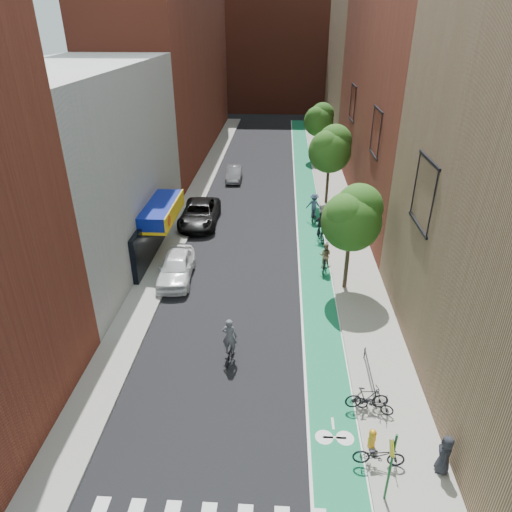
% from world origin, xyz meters
% --- Properties ---
extents(ground, '(160.00, 160.00, 0.00)m').
position_xyz_m(ground, '(0.00, 0.00, 0.00)').
color(ground, black).
rests_on(ground, ground).
extents(bike_lane, '(2.00, 68.00, 0.01)m').
position_xyz_m(bike_lane, '(4.00, 26.00, 0.01)').
color(bike_lane, '#136F4D').
rests_on(bike_lane, ground).
extents(sidewalk_left, '(2.00, 68.00, 0.15)m').
position_xyz_m(sidewalk_left, '(-6.00, 26.00, 0.07)').
color(sidewalk_left, gray).
rests_on(sidewalk_left, ground).
extents(sidewalk_right, '(3.00, 68.00, 0.15)m').
position_xyz_m(sidewalk_right, '(6.50, 26.00, 0.07)').
color(sidewalk_right, gray).
rests_on(sidewalk_right, ground).
extents(building_left_white, '(8.00, 20.00, 12.00)m').
position_xyz_m(building_left_white, '(-11.00, 14.00, 6.00)').
color(building_left_white, silver).
rests_on(building_left_white, ground).
extents(building_left_far_red, '(8.00, 36.00, 22.00)m').
position_xyz_m(building_left_far_red, '(-11.00, 42.00, 11.00)').
color(building_left_far_red, maroon).
rests_on(building_left_far_red, ground).
extents(building_right_mid_red, '(8.00, 28.00, 22.00)m').
position_xyz_m(building_right_mid_red, '(12.00, 26.00, 11.00)').
color(building_right_mid_red, maroon).
rests_on(building_right_mid_red, ground).
extents(building_right_far_tan, '(8.00, 20.00, 18.00)m').
position_xyz_m(building_right_far_tan, '(12.00, 50.00, 9.00)').
color(building_right_far_tan, '#8C6B4C').
rests_on(building_right_far_tan, ground).
extents(building_far_closure, '(30.00, 14.00, 20.00)m').
position_xyz_m(building_far_closure, '(0.00, 72.00, 10.00)').
color(building_far_closure, maroon).
rests_on(building_far_closure, ground).
extents(tree_near, '(3.40, 3.36, 6.42)m').
position_xyz_m(tree_near, '(5.65, 10.02, 4.66)').
color(tree_near, '#332619').
rests_on(tree_near, ground).
extents(tree_mid, '(3.55, 3.53, 6.74)m').
position_xyz_m(tree_mid, '(5.65, 24.02, 4.89)').
color(tree_mid, '#332619').
rests_on(tree_mid, ground).
extents(tree_far, '(3.30, 3.25, 6.21)m').
position_xyz_m(tree_far, '(5.65, 38.02, 4.50)').
color(tree_far, '#332619').
rests_on(tree_far, ground).
extents(sign_pole, '(0.13, 0.71, 3.00)m').
position_xyz_m(sign_pole, '(5.38, -3.50, 1.84)').
color(sign_pole, '#194C26').
rests_on(sign_pole, sidewalk_right).
extents(parked_car_white, '(2.25, 4.99, 1.66)m').
position_xyz_m(parked_car_white, '(-4.60, 10.60, 0.83)').
color(parked_car_white, white).
rests_on(parked_car_white, ground).
extents(parked_car_black, '(2.85, 6.02, 1.66)m').
position_xyz_m(parked_car_black, '(-4.60, 19.18, 0.83)').
color(parked_car_black, black).
rests_on(parked_car_black, ground).
extents(parked_car_silver, '(1.54, 4.13, 1.35)m').
position_xyz_m(parked_car_silver, '(-3.00, 30.01, 0.67)').
color(parked_car_silver, gray).
rests_on(parked_car_silver, ground).
extents(cyclist_lead, '(0.73, 1.62, 2.24)m').
position_xyz_m(cyclist_lead, '(-0.52, 3.32, 0.81)').
color(cyclist_lead, black).
rests_on(cyclist_lead, ground).
extents(cyclist_lane_near, '(0.88, 1.75, 1.95)m').
position_xyz_m(cyclist_lane_near, '(4.55, 12.03, 0.82)').
color(cyclist_lane_near, black).
rests_on(cyclist_lane_near, ground).
extents(cyclist_lane_mid, '(1.13, 1.96, 2.18)m').
position_xyz_m(cyclist_lane_mid, '(4.61, 16.62, 0.82)').
color(cyclist_lane_mid, black).
rests_on(cyclist_lane_mid, ground).
extents(cyclist_lane_far, '(1.33, 1.84, 2.24)m').
position_xyz_m(cyclist_lane_far, '(4.30, 20.26, 1.01)').
color(cyclist_lane_far, black).
rests_on(cyclist_lane_far, ground).
extents(parked_bike_near, '(1.86, 0.70, 0.96)m').
position_xyz_m(parked_bike_near, '(5.40, -2.19, 0.63)').
color(parked_bike_near, black).
rests_on(parked_bike_near, sidewalk_right).
extents(parked_bike_mid, '(1.82, 0.62, 1.07)m').
position_xyz_m(parked_bike_mid, '(5.40, 0.49, 0.69)').
color(parked_bike_mid, black).
rests_on(parked_bike_mid, sidewalk_right).
extents(parked_bike_far, '(1.64, 1.02, 0.81)m').
position_xyz_m(parked_bike_far, '(5.68, 0.32, 0.56)').
color(parked_bike_far, black).
rests_on(parked_bike_far, sidewalk_right).
extents(pedestrian, '(0.69, 0.88, 1.60)m').
position_xyz_m(pedestrian, '(7.60, -2.29, 0.95)').
color(pedestrian, black).
rests_on(pedestrian, sidewalk_right).
extents(fire_hydrant, '(0.29, 0.29, 0.82)m').
position_xyz_m(fire_hydrant, '(5.30, -1.41, 0.59)').
color(fire_hydrant, orange).
rests_on(fire_hydrant, sidewalk_right).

